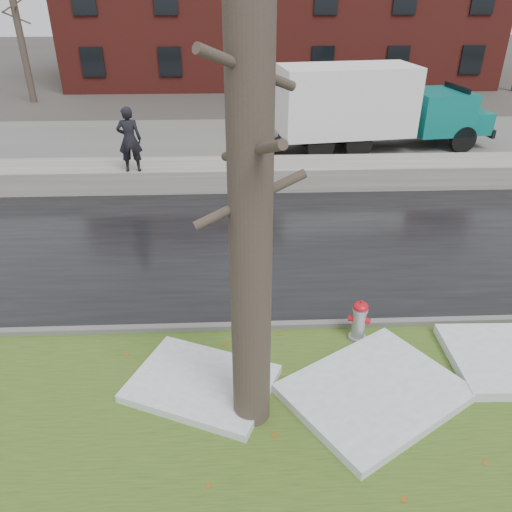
{
  "coord_description": "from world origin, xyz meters",
  "views": [
    {
      "loc": [
        -0.96,
        -6.64,
        5.81
      ],
      "look_at": [
        -0.59,
        2.09,
        1.0
      ],
      "focal_mm": 35.0,
      "sensor_mm": 36.0,
      "label": 1
    }
  ],
  "objects_px": {
    "fire_hydrant": "(359,319)",
    "box_truck": "(371,106)",
    "tree": "(250,205)",
    "worker": "(129,139)"
  },
  "relations": [
    {
      "from": "fire_hydrant",
      "to": "box_truck",
      "type": "xyz_separation_m",
      "value": [
        2.99,
        11.85,
        1.19
      ]
    },
    {
      "from": "tree",
      "to": "box_truck",
      "type": "bearing_deg",
      "value": 69.8
    },
    {
      "from": "tree",
      "to": "worker",
      "type": "bearing_deg",
      "value": 109.65
    },
    {
      "from": "tree",
      "to": "box_truck",
      "type": "relative_size",
      "value": 0.71
    },
    {
      "from": "fire_hydrant",
      "to": "worker",
      "type": "relative_size",
      "value": 0.43
    },
    {
      "from": "fire_hydrant",
      "to": "tree",
      "type": "relative_size",
      "value": 0.12
    },
    {
      "from": "tree",
      "to": "box_truck",
      "type": "height_order",
      "value": "tree"
    },
    {
      "from": "worker",
      "to": "tree",
      "type": "bearing_deg",
      "value": 106.4
    },
    {
      "from": "box_truck",
      "to": "worker",
      "type": "relative_size",
      "value": 4.96
    },
    {
      "from": "box_truck",
      "to": "tree",
      "type": "bearing_deg",
      "value": -117.81
    }
  ]
}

